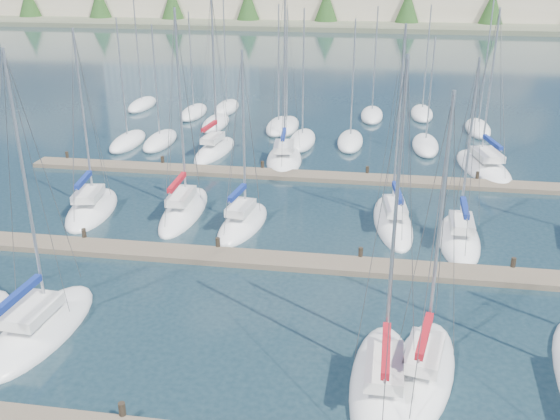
# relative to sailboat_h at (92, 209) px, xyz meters

# --- Properties ---
(ground) EXTENTS (400.00, 400.00, 0.00)m
(ground) POSITION_rel_sailboat_h_xyz_m (13.59, 38.65, -0.18)
(ground) COLOR #1D323B
(ground) RESTS_ON ground
(dock_mid) EXTENTS (44.00, 1.93, 1.10)m
(dock_mid) POSITION_rel_sailboat_h_xyz_m (13.59, -5.33, -0.03)
(dock_mid) COLOR #6B5E4C
(dock_mid) RESTS_ON ground
(dock_far) EXTENTS (44.00, 1.93, 1.10)m
(dock_far) POSITION_rel_sailboat_h_xyz_m (13.59, 8.67, -0.03)
(dock_far) COLOR #6B5E4C
(dock_far) RESTS_ON ground
(sailboat_h) EXTENTS (3.77, 7.53, 12.30)m
(sailboat_h) POSITION_rel_sailboat_h_xyz_m (0.00, 0.00, 0.00)
(sailboat_h) COLOR white
(sailboat_h) RESTS_ON ground
(sailboat_o) EXTENTS (3.54, 7.95, 14.46)m
(sailboat_o) POSITION_rel_sailboat_h_xyz_m (10.85, 12.36, 0.01)
(sailboat_o) COLOR white
(sailboat_o) RESTS_ON ground
(sailboat_c) EXTENTS (3.37, 7.97, 13.10)m
(sailboat_c) POSITION_rel_sailboat_h_xyz_m (3.73, -13.55, 0.00)
(sailboat_c) COLOR white
(sailboat_c) RESTS_ON ground
(sailboat_d) EXTENTS (2.74, 8.25, 13.44)m
(sailboat_d) POSITION_rel_sailboat_h_xyz_m (18.84, -15.11, 0.01)
(sailboat_d) COLOR white
(sailboat_d) RESTS_ON ground
(sailboat_k) EXTENTS (3.11, 8.51, 12.75)m
(sailboat_k) POSITION_rel_sailboat_h_xyz_m (19.40, 0.95, 0.01)
(sailboat_k) COLOR white
(sailboat_k) RESTS_ON ground
(sailboat_q) EXTENTS (4.85, 9.32, 12.76)m
(sailboat_q) POSITION_rel_sailboat_h_xyz_m (26.50, 12.73, -0.01)
(sailboat_q) COLOR white
(sailboat_q) RESTS_ON ground
(sailboat_n) EXTENTS (3.09, 7.71, 13.66)m
(sailboat_n) POSITION_rel_sailboat_h_xyz_m (4.70, 13.83, 0.02)
(sailboat_n) COLOR white
(sailboat_n) RESTS_ON ground
(sailboat_i) EXTENTS (2.47, 8.24, 13.47)m
(sailboat_i) POSITION_rel_sailboat_h_xyz_m (6.03, 0.62, 0.02)
(sailboat_i) COLOR white
(sailboat_i) RESTS_ON ground
(sailboat_j) EXTENTS (3.16, 6.80, 11.37)m
(sailboat_j) POSITION_rel_sailboat_h_xyz_m (10.23, -0.79, 0.01)
(sailboat_j) COLOR white
(sailboat_j) RESTS_ON ground
(sailboat_e) EXTENTS (3.82, 7.83, 12.12)m
(sailboat_e) POSITION_rel_sailboat_h_xyz_m (20.42, -14.08, 0.01)
(sailboat_e) COLOR white
(sailboat_e) RESTS_ON ground
(sailboat_l) EXTENTS (2.63, 7.35, 11.28)m
(sailboat_l) POSITION_rel_sailboat_h_xyz_m (23.20, -1.01, 0.00)
(sailboat_l) COLOR white
(sailboat_l) RESTS_ON ground
(distant_boats) EXTENTS (36.93, 20.75, 13.30)m
(distant_boats) POSITION_rel_sailboat_h_xyz_m (9.24, 22.42, 0.11)
(distant_boats) COLOR #9EA0A5
(distant_boats) RESTS_ON ground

